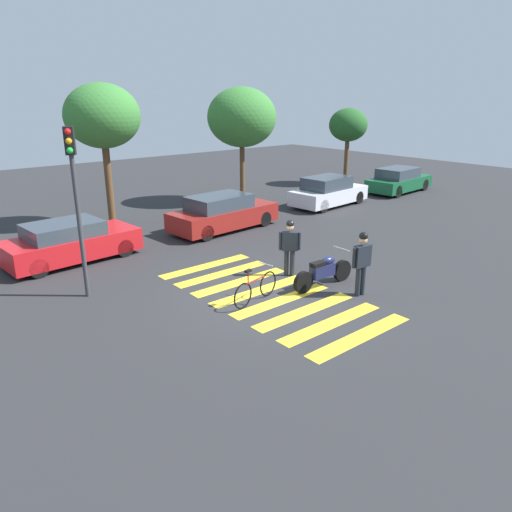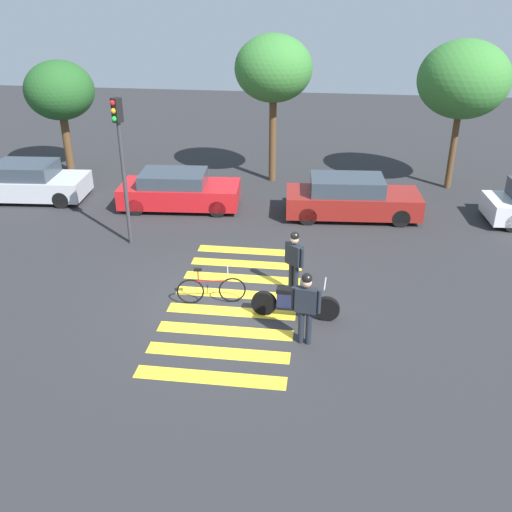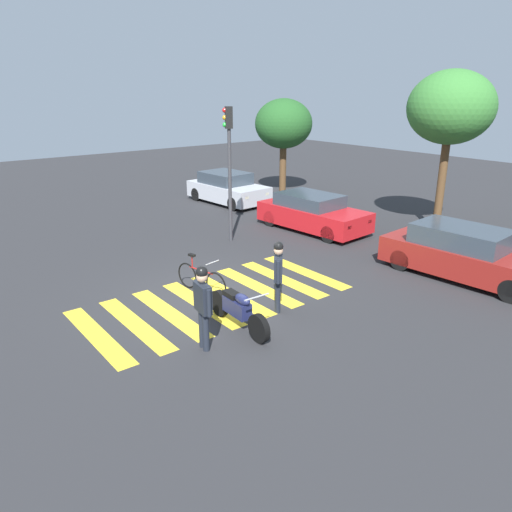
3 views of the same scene
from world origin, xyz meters
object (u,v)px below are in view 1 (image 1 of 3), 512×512
officer_by_motorcycle (362,259)px  traffic_light_pole (75,187)px  car_white_van (328,192)px  officer_on_foot (290,244)px  police_motorcycle (323,272)px  car_maroon_wagon (223,213)px  car_red_convertible (70,242)px  leaning_bicycle (256,288)px  car_green_compact (399,181)px

officer_by_motorcycle → traffic_light_pole: bearing=140.4°
car_white_van → traffic_light_pole: (-13.70, -3.42, 2.36)m
officer_on_foot → car_white_van: (8.30, 5.86, -0.33)m
police_motorcycle → car_maroon_wagon: car_maroon_wagon is taller
car_red_convertible → car_white_van: 12.92m
officer_on_foot → car_white_van: officer_on_foot is taller
leaning_bicycle → car_green_compact: car_green_compact is taller
car_red_convertible → car_green_compact: (18.62, -0.05, 0.01)m
leaning_bicycle → officer_on_foot: 2.34m
officer_by_motorcycle → car_white_van: (7.87, 8.24, -0.38)m
car_maroon_wagon → traffic_light_pole: bearing=-155.6°
officer_on_foot → car_white_van: bearing=35.2°
car_green_compact → police_motorcycle: bearing=-153.4°
car_maroon_wagon → traffic_light_pole: (-7.00, -3.17, 2.35)m
car_red_convertible → car_maroon_wagon: car_maroon_wagon is taller
car_maroon_wagon → officer_on_foot: bearing=-106.0°
officer_by_motorcycle → car_green_compact: size_ratio=0.41×
officer_on_foot → officer_by_motorcycle: 2.42m
police_motorcycle → traffic_light_pole: bearing=146.0°
leaning_bicycle → traffic_light_pole: bearing=135.1°
officer_on_foot → officer_by_motorcycle: (0.43, -2.38, 0.05)m
police_motorcycle → car_red_convertible: bearing=124.2°
car_white_van → car_green_compact: 5.70m
car_red_convertible → leaning_bicycle: bearing=-68.9°
car_red_convertible → car_green_compact: size_ratio=0.99×
leaning_bicycle → car_red_convertible: 7.06m
officer_on_foot → police_motorcycle: bearing=-84.3°
officer_on_foot → car_maroon_wagon: (1.61, 5.61, -0.32)m
police_motorcycle → officer_on_foot: size_ratio=1.26×
police_motorcycle → officer_on_foot: 1.41m
car_maroon_wagon → police_motorcycle: bearing=-102.1°
police_motorcycle → car_maroon_wagon: 7.05m
officer_on_foot → officer_by_motorcycle: officer_by_motorcycle is taller
car_red_convertible → officer_on_foot: bearing=-51.0°
officer_by_motorcycle → officer_on_foot: bearing=100.3°
officer_on_foot → traffic_light_pole: (-5.40, 2.44, 2.03)m
leaning_bicycle → officer_by_motorcycle: size_ratio=0.97×
car_red_convertible → car_white_van: (12.92, 0.15, 0.04)m
traffic_light_pole → car_white_van: bearing=14.0°
car_maroon_wagon → car_white_van: (6.70, 0.25, -0.00)m
police_motorcycle → car_white_van: car_white_van is taller
car_white_van → car_maroon_wagon: bearing=-177.8°
police_motorcycle → car_green_compact: car_green_compact is taller
officer_by_motorcycle → traffic_light_pole: traffic_light_pole is taller
car_green_compact → car_maroon_wagon: bearing=-179.8°
officer_by_motorcycle → police_motorcycle: bearing=105.6°
police_motorcycle → officer_by_motorcycle: officer_by_motorcycle is taller
leaning_bicycle → car_maroon_wagon: 7.46m
police_motorcycle → officer_on_foot: officer_on_foot is taller
officer_by_motorcycle → car_maroon_wagon: size_ratio=0.39×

